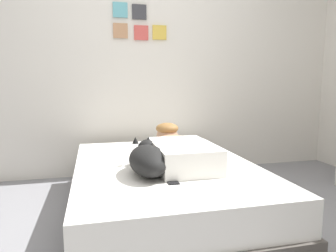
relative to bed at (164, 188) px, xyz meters
The scene contains 8 objects.
ground_plane 0.54m from the bed, 90.94° to the right, with size 13.33×13.33×0.00m, color gray.
back_wall 1.57m from the bed, 90.41° to the left, with size 4.66×0.12×2.50m.
bed is the anchor object (origin of this frame).
pillow 0.63m from the bed, 71.06° to the left, with size 0.52×0.32×0.11m, color white.
person_lying 0.32m from the bed, ahead, with size 0.43×0.92×0.27m.
dog 0.42m from the bed, 125.13° to the right, with size 0.26×0.57×0.21m.
coffee_cup 0.45m from the bed, 70.89° to the left, with size 0.12×0.09×0.07m.
cell_phone 0.50m from the bed, 96.92° to the right, with size 0.07×0.14×0.01m, color black.
Camera 1 is at (-0.52, -1.77, 1.01)m, focal length 32.93 mm.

